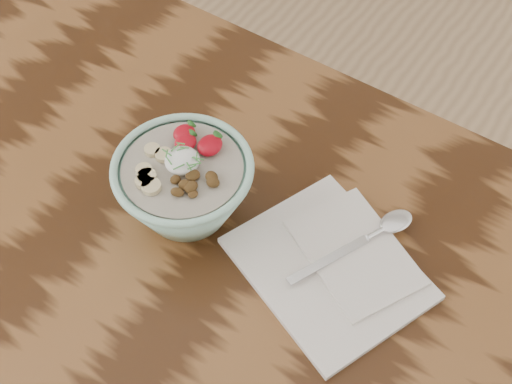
# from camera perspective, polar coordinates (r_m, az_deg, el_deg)

# --- Properties ---
(table) EXTENTS (1.60, 0.90, 0.75)m
(table) POSITION_cam_1_polar(r_m,az_deg,el_deg) (0.98, -4.65, -11.10)
(table) COLOR #361D0D
(table) RESTS_ON ground
(breakfast_bowl) EXTENTS (0.18, 0.18, 0.12)m
(breakfast_bowl) POSITION_cam_1_polar(r_m,az_deg,el_deg) (0.92, -5.73, 0.55)
(breakfast_bowl) COLOR #A0D8C3
(breakfast_bowl) RESTS_ON table
(napkin) EXTENTS (0.28, 0.26, 0.01)m
(napkin) POSITION_cam_1_polar(r_m,az_deg,el_deg) (0.91, 6.24, -5.81)
(napkin) COLOR silver
(napkin) RESTS_ON table
(spoon) EXTENTS (0.10, 0.18, 0.01)m
(spoon) POSITION_cam_1_polar(r_m,az_deg,el_deg) (0.94, 9.85, -3.07)
(spoon) COLOR silver
(spoon) RESTS_ON napkin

